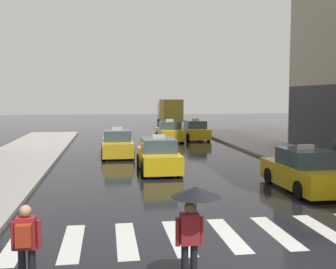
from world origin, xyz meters
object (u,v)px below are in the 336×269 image
Objects in this scene: taxi_fifth at (169,132)px; pedestrian_with_umbrella at (194,209)px; taxi_second at (158,156)px; taxi_third at (117,144)px; taxi_fourth at (195,131)px; pedestrian_with_backpack at (26,241)px; taxi_lead at (304,172)px; box_truck at (170,112)px.

pedestrian_with_umbrella is (-3.52, -26.27, 0.79)m from taxi_fifth.
taxi_fifth is (2.65, 13.79, 0.00)m from taxi_second.
taxi_second is 5.74m from taxi_third.
taxi_fourth is 28.44m from pedestrian_with_backpack.
taxi_second is at bearing 86.02° from pedestrian_with_umbrella.
taxi_second is 12.93m from pedestrian_with_backpack.
pedestrian_with_umbrella reaches higher than taxi_fifth.
taxi_fourth is at bearing 77.81° from pedestrian_with_umbrella.
taxi_third is (-1.87, 5.43, 0.00)m from taxi_second.
taxi_fourth is 2.76× the size of pedestrian_with_backpack.
taxi_lead is 7.18m from taxi_second.
taxi_lead is at bearing -44.35° from taxi_second.
taxi_fourth is 13.88m from box_truck.
taxi_third and taxi_fifth have the same top height.
taxi_fifth is 26.92m from pedestrian_with_backpack.
box_truck is 3.91× the size of pedestrian_with_umbrella.
taxi_second is at bearing -100.88° from taxi_fifth.
pedestrian_with_backpack is (-9.01, -26.97, 0.25)m from taxi_fourth.
taxi_third is 17.86m from pedestrian_with_backpack.
taxi_fifth is at bearing 61.62° from taxi_third.
taxi_fourth and taxi_fifth have the same top height.
taxi_second is 1.00× the size of taxi_fourth.
pedestrian_with_backpack is (-3.14, 0.18, -0.54)m from pedestrian_with_umbrella.
taxi_second and taxi_third have the same top height.
taxi_second is 1.00× the size of taxi_third.
pedestrian_with_umbrella is (-5.79, -40.98, -0.34)m from box_truck.
taxi_third reaches higher than pedestrian_with_backpack.
pedestrian_with_umbrella is at bearing -128.86° from taxi_lead.
pedestrian_with_umbrella reaches higher than taxi_lead.
taxi_lead is at bearing -82.48° from taxi_fifth.
taxi_third is 2.34× the size of pedestrian_with_umbrella.
box_truck reaches higher than pedestrian_with_umbrella.
taxi_third and taxi_fourth have the same top height.
taxi_fourth is at bearing 90.40° from taxi_lead.
pedestrian_with_umbrella is (1.00, -17.90, 0.79)m from taxi_third.
taxi_second and taxi_fourth have the same top height.
taxi_lead and taxi_fifth have the same top height.
taxi_fourth is 2.51m from taxi_fifth.
pedestrian_with_umbrella is at bearing -98.04° from box_truck.
pedestrian_with_umbrella is at bearing -3.25° from pedestrian_with_backpack.
pedestrian_with_backpack is at bearing -96.90° from taxi_third.
taxi_second is 1.00× the size of taxi_fifth.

